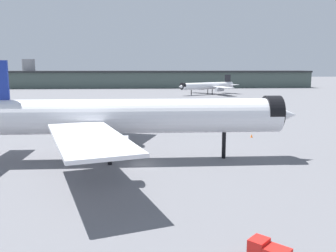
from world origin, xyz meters
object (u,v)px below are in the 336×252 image
airliner_far_taxiway (208,86)px  baggage_tug_wing (268,252)px  baggage_cart_trailing (177,123)px  airliner_near_gate (124,117)px  traffic_cone_near_nose (252,136)px

airliner_far_taxiway → baggage_tug_wing: 175.66m
baggage_tug_wing → baggage_cart_trailing: bearing=-44.3°
airliner_near_gate → traffic_cone_near_nose: size_ratio=84.71×
airliner_near_gate → airliner_far_taxiway: 145.58m
airliner_near_gate → traffic_cone_near_nose: (28.06, 15.66, -6.88)m
traffic_cone_near_nose → airliner_far_taxiway: bearing=80.3°
airliner_far_taxiway → baggage_tug_wing: bearing=51.8°
airliner_near_gate → baggage_tug_wing: 36.39m
baggage_cart_trailing → baggage_tug_wing: bearing=102.0°
airliner_far_taxiway → baggage_tug_wing: airliner_far_taxiway is taller
airliner_far_taxiway → baggage_cart_trailing: (-34.52, -104.67, -3.72)m
airliner_near_gate → airliner_far_taxiway: size_ratio=1.57×
airliner_far_taxiway → traffic_cone_near_nose: 123.32m
baggage_tug_wing → baggage_cart_trailing: size_ratio=1.28×
baggage_tug_wing → airliner_far_taxiway: bearing=-53.7°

